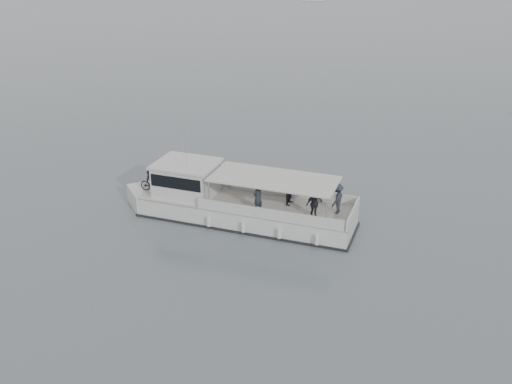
{
  "coord_description": "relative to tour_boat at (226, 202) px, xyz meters",
  "views": [
    {
      "loc": [
        1.78,
        -29.33,
        13.24
      ],
      "look_at": [
        0.67,
        -3.26,
        1.6
      ],
      "focal_mm": 40.0,
      "sensor_mm": 36.0,
      "label": 1
    }
  ],
  "objects": [
    {
      "name": "tour_boat",
      "position": [
        0.0,
        0.0,
        0.0
      ],
      "size": [
        12.42,
        6.21,
        5.25
      ],
      "rotation": [
        0.0,
        0.0,
        -0.3
      ],
      "color": "silver",
      "rests_on": "ground"
    },
    {
      "name": "ground",
      "position": [
        0.87,
        2.93,
        -0.86
      ],
      "size": [
        1400.0,
        1400.0,
        0.0
      ],
      "primitive_type": "plane",
      "color": "#50585E",
      "rests_on": "ground"
    }
  ]
}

